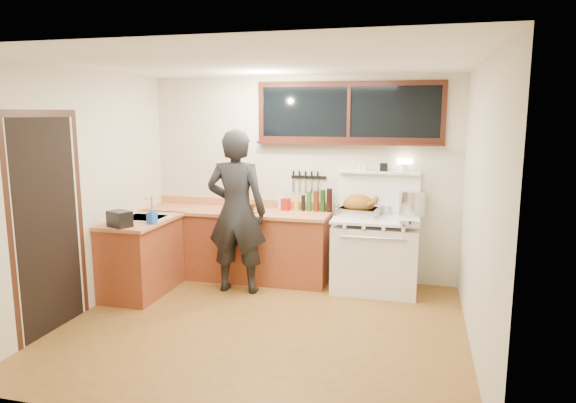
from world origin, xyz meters
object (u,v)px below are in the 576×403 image
(cutting_board, at_px, (248,207))
(roast_turkey, at_px, (359,207))
(vintage_stove, at_px, (375,253))
(man, at_px, (237,212))

(cutting_board, relative_size, roast_turkey, 0.89)
(vintage_stove, height_order, man, man)
(cutting_board, bearing_deg, man, -88.52)
(man, bearing_deg, cutting_board, 91.48)
(roast_turkey, bearing_deg, cutting_board, -176.91)
(vintage_stove, relative_size, roast_turkey, 2.94)
(vintage_stove, distance_m, roast_turkey, 0.58)
(cutting_board, distance_m, roast_turkey, 1.41)
(vintage_stove, bearing_deg, roast_turkey, 162.89)
(vintage_stove, relative_size, cutting_board, 3.31)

